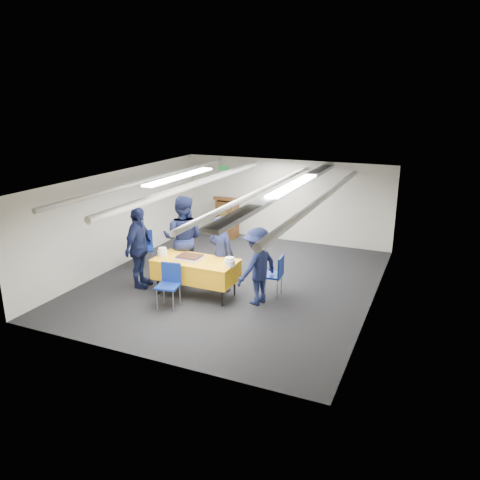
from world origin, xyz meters
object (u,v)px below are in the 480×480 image
sailor_a (221,254)px  sailor_b (183,238)px  serving_table (196,269)px  chair_left (144,245)px  podium (227,217)px  sailor_d (257,266)px  sailor_c (139,248)px  chair_near (169,281)px  sheet_cake (190,257)px  chair_right (276,272)px

sailor_a → sailor_b: sailor_b is taller
serving_table → chair_left: (-1.99, 1.04, -0.03)m
chair_left → serving_table: bearing=-27.7°
podium → sailor_d: bearing=-57.5°
chair_left → sailor_a: 2.42m
chair_left → sailor_b: bearing=-16.3°
sailor_a → sailor_c: size_ratio=0.91×
sailor_c → chair_near: bearing=-127.0°
sailor_c → sailor_d: 2.64m
sheet_cake → podium: 4.20m
sheet_cake → chair_left: bearing=150.3°
podium → chair_right: podium is taller
sailor_b → sailor_d: 2.05m
chair_left → sailor_c: sailor_c is taller
sailor_c → sailor_d: bearing=-94.0°
serving_table → sailor_b: 1.02m
chair_near → chair_right: same height
chair_right → sailor_a: (-1.18, -0.13, 0.27)m
chair_left → sailor_d: size_ratio=0.56×
sailor_c → sailor_a: bearing=-80.4°
chair_near → chair_left: size_ratio=1.00×
chair_right → chair_left: size_ratio=1.00×
serving_table → sheet_cake: 0.28m
podium → sailor_b: (0.51, -3.38, 0.35)m
sheet_cake → sailor_c: size_ratio=0.29×
chair_right → sailor_a: bearing=-173.9°
chair_near → serving_table: bearing=73.5°
chair_near → sailor_a: bearing=64.4°
sailor_d → sheet_cake: bearing=-63.0°
serving_table → sailor_b: (-0.67, 0.65, 0.40)m
sheet_cake → chair_near: (-0.09, -0.66, -0.28)m
podium → sheet_cake: bearing=-75.3°
chair_near → sailor_b: (-0.46, 1.34, 0.43)m
serving_table → podium: size_ratio=1.38×
chair_right → podium: bearing=128.3°
chair_near → chair_right: 2.16m
sailor_b → chair_near: bearing=96.5°
serving_table → sailor_d: bearing=5.8°
podium → chair_near: podium is taller
serving_table → sailor_d: 1.33m
sheet_cake → sailor_b: bearing=128.9°
sheet_cake → chair_near: size_ratio=0.58×
sailor_b → sailor_d: bearing=152.7°
chair_near → sailor_d: bearing=28.5°
sheet_cake → sailor_a: sailor_a is taller
sailor_d → sailor_b: bearing=-84.1°
serving_table → sheet_cake: bearing=-167.9°
sailor_b → chair_left: bearing=-28.9°
serving_table → sailor_a: sailor_a is taller
podium → sailor_c: (-0.14, -4.12, 0.27)m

